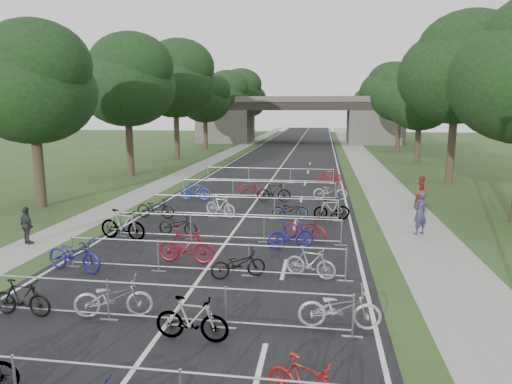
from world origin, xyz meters
TOP-DOWN VIEW (x-y plane):
  - road at (0.00, 50.00)m, footprint 11.00×140.00m
  - sidewalk_right at (8.00, 50.00)m, footprint 3.00×140.00m
  - sidewalk_left at (-7.50, 50.00)m, footprint 2.00×140.00m
  - lane_markings at (0.00, 50.00)m, footprint 0.12×140.00m
  - overpass_bridge at (0.00, 65.00)m, footprint 31.00×8.00m
  - tree_left_0 at (-11.39, 15.93)m, footprint 6.72×6.72m
  - tree_left_1 at (-11.39, 27.93)m, footprint 7.56×7.56m
  - tree_right_1 at (13.11, 27.93)m, footprint 8.18×8.18m
  - tree_left_2 at (-11.39, 39.93)m, footprint 8.40×8.40m
  - tree_right_2 at (13.11, 39.93)m, footprint 6.16×6.16m
  - tree_left_3 at (-11.39, 51.93)m, footprint 6.72×6.72m
  - tree_right_3 at (13.11, 51.93)m, footprint 7.17×7.17m
  - tree_left_4 at (-11.39, 63.93)m, footprint 7.56×7.56m
  - tree_right_4 at (13.11, 63.93)m, footprint 8.18×8.18m
  - tree_left_5 at (-11.39, 75.93)m, footprint 8.40×8.40m
  - tree_right_5 at (13.11, 75.93)m, footprint 6.16×6.16m
  - tree_left_6 at (-11.39, 87.93)m, footprint 6.72×6.72m
  - tree_right_6 at (13.11, 87.93)m, footprint 7.17×7.17m
  - barrier_row_1 at (0.00, 3.60)m, footprint 9.70×0.08m
  - barrier_row_2 at (0.00, 7.20)m, footprint 9.70×0.08m
  - barrier_row_3 at (0.00, 11.00)m, footprint 9.70×0.08m
  - barrier_row_4 at (0.00, 15.00)m, footprint 9.70×0.08m
  - barrier_row_5 at (0.00, 20.00)m, footprint 9.70×0.08m
  - barrier_row_6 at (0.00, 26.00)m, footprint 9.70×0.08m
  - bike_4 at (-3.88, 3.51)m, footprint 1.67×0.54m
  - bike_5 at (-1.49, 3.80)m, footprint 2.13×1.14m
  - bike_6 at (0.88, 2.90)m, footprint 1.81×0.62m
  - bike_7 at (4.30, 4.00)m, footprint 2.06×0.79m
  - bike_8 at (-4.30, 6.82)m, footprint 2.27×1.22m
  - bike_9 at (-0.87, 8.16)m, footprint 2.10×0.70m
  - bike_10 at (1.21, 7.00)m, footprint 1.88×1.28m
  - bike_11 at (3.50, 7.35)m, footprint 1.74×0.98m
  - bike_12 at (-4.30, 10.57)m, footprint 2.17×0.95m
  - bike_13 at (-2.24, 11.50)m, footprint 1.82×0.83m
  - bike_14 at (2.65, 10.32)m, footprint 1.93×1.19m
  - bike_15 at (3.15, 11.60)m, footprint 2.05×1.45m
  - bike_16 at (-4.30, 14.33)m, footprint 2.01×0.84m
  - bike_17 at (-1.21, 15.11)m, footprint 1.85×1.22m
  - bike_18 at (2.29, 15.13)m, footprint 1.80×0.82m
  - bike_19 at (4.30, 15.21)m, footprint 1.85×0.88m
  - bike_20 at (-3.60, 19.02)m, footprint 1.83×0.52m
  - bike_21 at (-0.69, 20.54)m, footprint 1.96×1.31m
  - bike_22 at (1.05, 19.10)m, footprint 1.97×0.61m
  - bike_23 at (4.30, 20.19)m, footprint 2.04×0.84m
  - bike_27 at (4.30, 26.21)m, footprint 1.83×0.68m
  - pedestrian_a at (7.99, 13.18)m, footprint 0.84×0.78m
  - pedestrian_b at (9.20, 18.76)m, footprint 0.99×0.86m
  - pedestrian_c at (-7.79, 9.41)m, footprint 0.96×0.77m

SIDE VIEW (x-z plane):
  - lane_markings at x=0.00m, z-range 0.00..0.00m
  - road at x=0.00m, z-range 0.00..0.01m
  - sidewalk_right at x=8.00m, z-range 0.00..0.01m
  - sidewalk_left at x=-7.50m, z-range 0.00..0.01m
  - bike_18 at x=2.29m, z-range 0.00..0.91m
  - bike_13 at x=-2.24m, z-range 0.00..0.92m
  - bike_10 at x=1.21m, z-range 0.00..0.94m
  - bike_21 at x=-0.69m, z-range 0.00..0.97m
  - bike_4 at x=-3.88m, z-range 0.00..0.99m
  - bike_11 at x=3.50m, z-range 0.00..1.01m
  - bike_15 at x=3.15m, z-range 0.00..1.02m
  - bike_16 at x=-4.30m, z-range 0.00..1.03m
  - bike_23 at x=4.30m, z-range 0.00..1.05m
  - bike_5 at x=-1.49m, z-range 0.00..1.06m
  - bike_7 at x=4.30m, z-range 0.00..1.07m
  - bike_19 at x=4.30m, z-range 0.00..1.07m
  - bike_6 at x=0.88m, z-range 0.00..1.07m
  - bike_27 at x=4.30m, z-range 0.00..1.08m
  - bike_17 at x=-1.21m, z-range 0.00..1.08m
  - barrier_row_1 at x=0.00m, z-range 0.00..1.10m
  - barrier_row_2 at x=0.00m, z-range 0.00..1.10m
  - barrier_row_3 at x=0.00m, z-range 0.00..1.10m
  - barrier_row_4 at x=0.00m, z-range 0.00..1.10m
  - barrier_row_5 at x=0.00m, z-range 0.00..1.10m
  - barrier_row_6 at x=0.00m, z-range 0.00..1.10m
  - bike_20 at x=-3.60m, z-range 0.00..1.10m
  - bike_14 at x=2.65m, z-range 0.00..1.12m
  - bike_8 at x=-4.30m, z-range 0.00..1.13m
  - bike_22 at x=1.05m, z-range 0.00..1.18m
  - bike_9 at x=-0.87m, z-range 0.00..1.24m
  - bike_12 at x=-4.30m, z-range 0.00..1.26m
  - pedestrian_c at x=-7.79m, z-range 0.00..1.53m
  - pedestrian_b at x=9.20m, z-range 0.00..1.74m
  - pedestrian_a at x=7.99m, z-range 0.00..1.92m
  - overpass_bridge at x=0.00m, z-range 0.01..7.06m
  - tree_right_2 at x=13.11m, z-range 1.25..10.64m
  - tree_right_5 at x=13.11m, z-range 1.25..10.64m
  - tree_left_0 at x=-11.39m, z-range 1.36..11.61m
  - tree_left_3 at x=-11.39m, z-range 1.36..11.61m
  - tree_left_6 at x=-11.39m, z-range 1.36..11.61m
  - tree_right_3 at x=13.11m, z-range 1.46..12.39m
  - tree_right_6 at x=13.11m, z-range 1.46..12.39m
  - tree_left_1 at x=-11.39m, z-range 1.54..13.07m
  - tree_left_4 at x=-11.39m, z-range 1.54..13.07m
  - tree_right_1 at x=13.11m, z-range 1.67..14.13m
  - tree_right_4 at x=13.11m, z-range 1.67..14.13m
  - tree_left_2 at x=-11.39m, z-range 1.71..14.52m
  - tree_left_5 at x=-11.39m, z-range 1.71..14.52m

